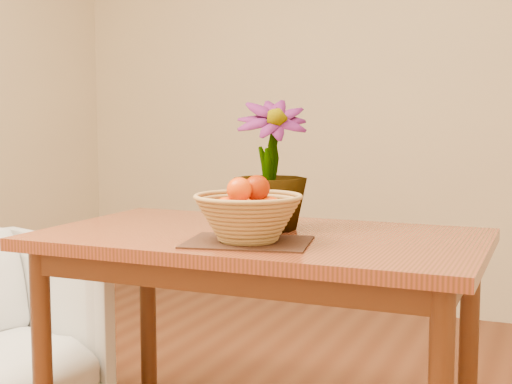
% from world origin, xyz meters
% --- Properties ---
extents(wall_back, '(4.00, 0.02, 2.70)m').
position_xyz_m(wall_back, '(0.00, 2.25, 1.35)').
color(wall_back, beige).
rests_on(wall_back, floor).
extents(table, '(1.40, 0.80, 0.75)m').
position_xyz_m(table, '(0.00, 0.30, 0.66)').
color(table, maroon).
rests_on(table, floor).
extents(placemat, '(0.41, 0.34, 0.01)m').
position_xyz_m(placemat, '(0.03, 0.12, 0.75)').
color(placemat, '#3B2015').
rests_on(placemat, table).
extents(wicker_basket, '(0.32, 0.32, 0.13)m').
position_xyz_m(wicker_basket, '(0.03, 0.12, 0.82)').
color(wicker_basket, '#AE8748').
rests_on(wicker_basket, placemat).
extents(orange_pile, '(0.19, 0.18, 0.14)m').
position_xyz_m(orange_pile, '(0.04, 0.13, 0.87)').
color(orange_pile, '#D94903').
rests_on(orange_pile, wicker_basket).
extents(potted_plant, '(0.32, 0.32, 0.43)m').
position_xyz_m(potted_plant, '(0.00, 0.38, 0.96)').
color(potted_plant, '#214D16').
rests_on(potted_plant, table).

